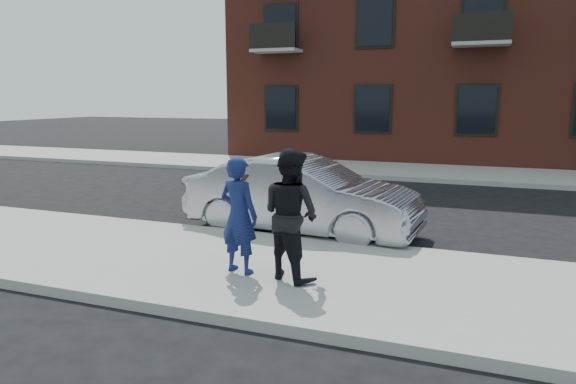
% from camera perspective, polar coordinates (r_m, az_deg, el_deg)
% --- Properties ---
extents(ground, '(100.00, 100.00, 0.00)m').
position_cam_1_polar(ground, '(7.50, 17.61, -10.73)').
color(ground, black).
rests_on(ground, ground).
extents(near_sidewalk, '(50.00, 3.50, 0.15)m').
position_cam_1_polar(near_sidewalk, '(7.24, 17.53, -10.87)').
color(near_sidewalk, gray).
rests_on(near_sidewalk, ground).
extents(near_curb, '(50.00, 0.10, 0.15)m').
position_cam_1_polar(near_curb, '(8.95, 18.16, -6.79)').
color(near_curb, '#999691').
rests_on(near_curb, ground).
extents(far_sidewalk, '(50.00, 3.50, 0.15)m').
position_cam_1_polar(far_sidewalk, '(18.45, 19.47, 1.88)').
color(far_sidewalk, gray).
rests_on(far_sidewalk, ground).
extents(far_curb, '(50.00, 0.10, 0.15)m').
position_cam_1_polar(far_curb, '(16.67, 19.34, 1.02)').
color(far_curb, '#999691').
rests_on(far_curb, ground).
extents(apartment_building, '(24.30, 10.30, 12.30)m').
position_cam_1_polar(apartment_building, '(25.32, 25.43, 17.50)').
color(apartment_building, maroon).
rests_on(apartment_building, ground).
extents(silver_sedan, '(4.72, 2.00, 1.51)m').
position_cam_1_polar(silver_sedan, '(10.02, 1.50, -0.40)').
color(silver_sedan, '#999BA3').
rests_on(silver_sedan, ground).
extents(man_hoodie, '(0.69, 0.56, 1.69)m').
position_cam_1_polar(man_hoodie, '(7.35, -5.49, -2.60)').
color(man_hoodie, navy).
rests_on(man_hoodie, near_sidewalk).
extents(man_peacoat, '(1.10, 1.00, 1.82)m').
position_cam_1_polar(man_peacoat, '(7.07, 0.30, -2.50)').
color(man_peacoat, black).
rests_on(man_peacoat, near_sidewalk).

